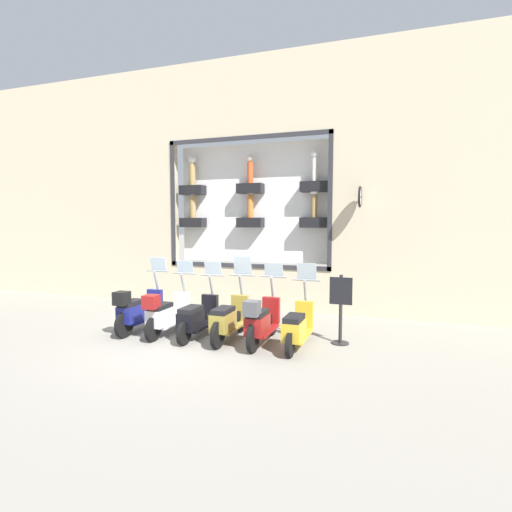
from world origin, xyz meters
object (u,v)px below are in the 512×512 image
object	(u,v)px
scooter_yellow_0	(297,327)
scooter_black_3	(197,318)
scooter_white_4	(166,314)
scooter_navy_5	(138,310)
scooter_olive_2	(229,319)
shop_sign_post	(341,308)
scooter_red_1	(261,321)

from	to	relation	value
scooter_yellow_0	scooter_black_3	size ratio (longest dim) A/B	1.00
scooter_white_4	scooter_navy_5	xyz separation A→B (m)	(0.01, 0.73, 0.02)
scooter_olive_2	scooter_navy_5	world-z (taller)	scooter_olive_2
shop_sign_post	scooter_white_4	bearing A→B (deg)	99.53
scooter_yellow_0	scooter_navy_5	distance (m)	3.65
scooter_olive_2	scooter_white_4	xyz separation A→B (m)	(-0.07, 1.46, 0.02)
scooter_red_1	shop_sign_post	size ratio (longest dim) A/B	1.28
shop_sign_post	scooter_navy_5	bearing A→B (deg)	97.86
scooter_white_4	shop_sign_post	distance (m)	3.74
scooter_olive_2	scooter_white_4	world-z (taller)	scooter_olive_2
scooter_black_3	shop_sign_post	world-z (taller)	scooter_black_3
scooter_olive_2	shop_sign_post	distance (m)	2.31
scooter_yellow_0	shop_sign_post	bearing A→B (deg)	-53.67
scooter_red_1	shop_sign_post	distance (m)	1.63
scooter_olive_2	scooter_white_4	size ratio (longest dim) A/B	1.00
scooter_yellow_0	shop_sign_post	xyz separation A→B (m)	(0.56, -0.76, 0.33)
scooter_yellow_0	scooter_navy_5	xyz separation A→B (m)	(-0.05, 3.65, 0.07)
scooter_red_1	scooter_navy_5	size ratio (longest dim) A/B	1.00
scooter_yellow_0	scooter_olive_2	xyz separation A→B (m)	(0.01, 1.46, 0.03)
scooter_black_3	scooter_white_4	size ratio (longest dim) A/B	1.00
scooter_yellow_0	scooter_red_1	distance (m)	0.73
scooter_yellow_0	scooter_red_1	xyz separation A→B (m)	(-0.05, 0.73, 0.07)
shop_sign_post	scooter_yellow_0	bearing A→B (deg)	126.33
scooter_white_4	shop_sign_post	world-z (taller)	scooter_white_4
shop_sign_post	scooter_red_1	bearing A→B (deg)	112.30
scooter_red_1	scooter_olive_2	bearing A→B (deg)	85.18
scooter_white_4	shop_sign_post	bearing A→B (deg)	-80.47
scooter_black_3	scooter_red_1	bearing A→B (deg)	-92.05
scooter_navy_5	scooter_red_1	bearing A→B (deg)	-90.04
shop_sign_post	scooter_olive_2	bearing A→B (deg)	103.90
scooter_black_3	shop_sign_post	distance (m)	3.02
scooter_red_1	scooter_white_4	size ratio (longest dim) A/B	1.00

